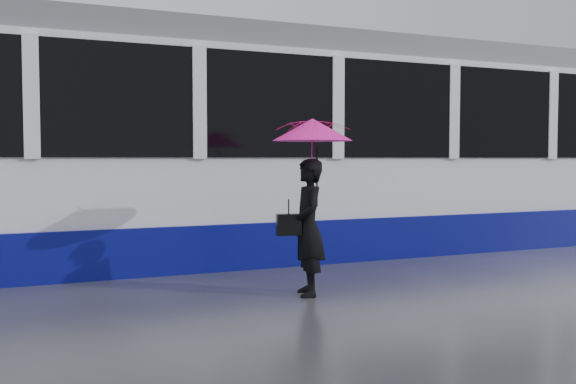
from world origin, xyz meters
name	(u,v)px	position (x,y,z in m)	size (l,w,h in m)	color
ground	(287,287)	(0.00, 0.00, 0.00)	(90.00, 90.00, 0.00)	#2E2E33
rails	(222,256)	(0.00, 2.50, 0.01)	(34.00, 1.51, 0.02)	#3F3D38
tram	(329,149)	(1.82, 2.50, 1.64)	(26.00, 2.56, 3.35)	white
woman	(308,227)	(0.03, -0.50, 0.74)	(0.54, 0.36, 1.48)	black
umbrella	(312,145)	(0.08, -0.50, 1.63)	(1.05, 1.05, 1.00)	#FA157F
handbag	(289,225)	(-0.19, -0.48, 0.78)	(0.28, 0.17, 0.41)	black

